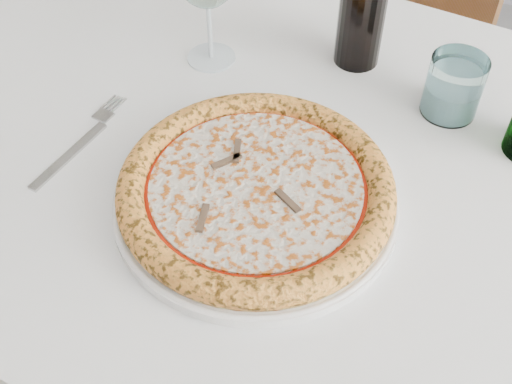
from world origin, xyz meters
The scene contains 6 objects.
dining_table centered at (-0.03, 0.20, 0.67)m, with size 1.53×1.02×0.76m.
chair_far centered at (-0.02, 0.94, 0.53)m, with size 0.47×0.47×0.93m.
plate centered at (-0.03, 0.10, 0.76)m, with size 0.35×0.35×0.02m.
pizza centered at (-0.03, 0.10, 0.78)m, with size 0.33×0.33×0.03m.
fork centered at (-0.28, 0.10, 0.76)m, with size 0.03×0.20×0.00m.
tumbler centered at (0.16, 0.36, 0.79)m, with size 0.08×0.08×0.09m.
Camera 1 is at (0.17, -0.38, 1.35)m, focal length 45.00 mm.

